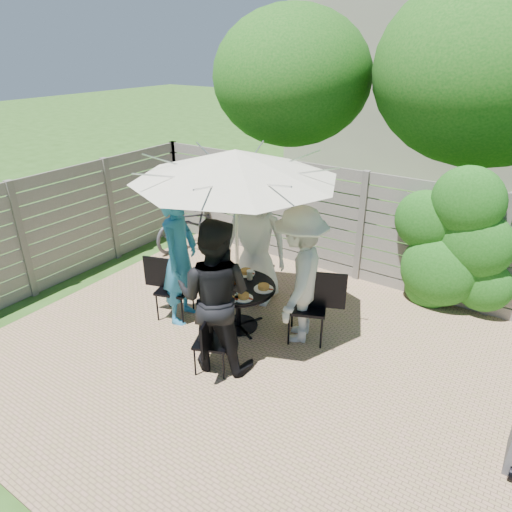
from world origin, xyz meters
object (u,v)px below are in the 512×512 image
Objects in this scene: plate_right at (264,288)px; plate_extra at (244,297)px; chair_back at (258,279)px; plate_front at (229,297)px; patio_table at (238,298)px; person_back at (255,241)px; syrup_jug at (235,278)px; person_right at (299,276)px; bicycle at (194,222)px; person_front at (215,296)px; umbrella at (235,165)px; chair_left at (174,300)px; glass_front at (239,291)px; glass_left at (217,282)px; chair_right at (308,319)px; glass_back at (236,271)px; coffee_cup at (250,275)px; chair_front at (213,353)px; plate_left at (213,280)px; plate_back at (246,272)px; person_left at (180,258)px.

plate_right and plate_extra have the same top height.
plate_front is at bearing 2.82° from chair_back.
patio_table is 0.97m from person_back.
patio_table is 0.29m from syrup_jug.
chair_back is at bearing -139.32° from person_right.
person_back is 0.81m from syrup_jug.
person_back is 2.45m from bicycle.
patio_table is 0.66× the size of person_front.
plate_right is at bearing -113.45° from person_front.
umbrella is 3.50× the size of chair_left.
chair_left reaches higher than syrup_jug.
glass_front is at bearing -117.02° from plate_right.
chair_back is at bearing 93.80° from glass_left.
plate_extra is (1.18, 0.06, 0.41)m from chair_left.
chair_back is at bearing -50.93° from chair_right.
glass_back is 1.17× the size of coffee_cup.
chair_back reaches higher than chair_front.
plate_left is (-0.63, 0.81, 0.43)m from chair_front.
patio_table is 0.69× the size of bicycle.
plate_right is 2.17× the size of coffee_cup.
plate_front is (0.11, -0.34, 0.22)m from patio_table.
person_front reaches higher than plate_extra.
bicycle reaches higher than plate_right.
chair_right is 1.38m from plate_left.
coffee_cup is (0.14, -0.10, 0.04)m from plate_back.
patio_table is at bearing -90.00° from person_back.
plate_back is at bearing 61.22° from glass_back.
syrup_jug reaches higher than coffee_cup.
glass_left is at bearing -140.52° from umbrella.
coffee_cup is at bearing -80.69° from person_back.
plate_right is 0.63m from glass_left.
syrup_jug is at bearing 2.40° from chair_left.
person_front reaches higher than patio_table.
chair_back is 1.06× the size of chair_front.
syrup_jug is (-0.33, 0.26, 0.06)m from plate_extra.
glass_left is (-1.14, -0.47, 0.42)m from chair_right.
chair_back is (-0.29, 0.92, -2.03)m from umbrella.
chair_left is 1.09× the size of chair_front.
plate_front is at bearing -82.30° from coffee_cup.
person_right reaches higher than patio_table.
plate_extra is at bearing -6.45° from glass_left.
plate_left is at bearing -153.06° from syrup_jug.
coffee_cup is at bearing 64.22° from syrup_jug.
person_front is 0.91m from syrup_jug.
bicycle is at bearing 136.02° from person_back.
person_left is at bearing -37.87° from chair_back.
plate_front is 0.51m from plate_right.
person_front is at bearing 34.69° from chair_right.
bicycle is at bearing 136.89° from glass_left.
coffee_cup is (0.03, 0.24, -1.58)m from umbrella.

